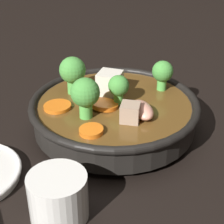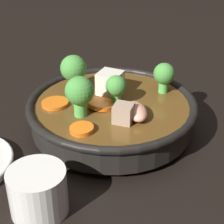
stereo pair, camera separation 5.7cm
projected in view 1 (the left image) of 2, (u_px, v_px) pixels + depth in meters
The scene contains 3 objects.
ground_plane at pixel (112, 130), 0.58m from camera, with size 3.00×3.00×0.00m, color black.
stirfry_bowl at pixel (111, 110), 0.57m from camera, with size 0.26×0.26×0.11m.
tea_cup at pixel (55, 196), 0.41m from camera, with size 0.07×0.07×0.06m.
Camera 1 is at (-0.00, 0.49, 0.32)m, focal length 60.00 mm.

